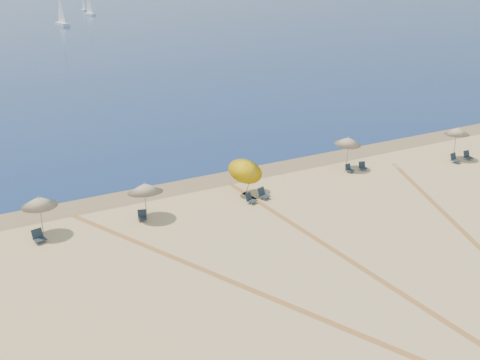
# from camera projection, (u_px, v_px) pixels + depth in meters

# --- Properties ---
(wet_sand) EXTENTS (500.00, 500.00, 0.00)m
(wet_sand) POSITION_uv_depth(u_px,v_px,m) (212.00, 180.00, 39.76)
(wet_sand) COLOR olive
(wet_sand) RESTS_ON ground
(umbrella_1) EXTENTS (1.97, 1.97, 2.33)m
(umbrella_1) POSITION_uv_depth(u_px,v_px,m) (39.00, 202.00, 30.98)
(umbrella_1) COLOR gray
(umbrella_1) RESTS_ON ground
(umbrella_2) EXTENTS (2.12, 2.16, 2.29)m
(umbrella_2) POSITION_uv_depth(u_px,v_px,m) (145.00, 188.00, 33.14)
(umbrella_2) COLOR gray
(umbrella_2) RESTS_ON ground
(umbrella_3) EXTENTS (2.29, 2.28, 2.58)m
(umbrella_3) POSITION_uv_depth(u_px,v_px,m) (246.00, 168.00, 36.71)
(umbrella_3) COLOR gray
(umbrella_3) RESTS_ON ground
(umbrella_4) EXTENTS (1.97, 2.00, 2.50)m
(umbrella_4) POSITION_uv_depth(u_px,v_px,m) (348.00, 141.00, 41.20)
(umbrella_4) COLOR gray
(umbrella_4) RESTS_ON ground
(umbrella_5) EXTENTS (1.87, 1.88, 2.58)m
(umbrella_5) POSITION_uv_depth(u_px,v_px,m) (457.00, 131.00, 43.37)
(umbrella_5) COLOR gray
(umbrella_5) RESTS_ON ground
(chair_2) EXTENTS (0.73, 0.81, 0.71)m
(chair_2) POSITION_uv_depth(u_px,v_px,m) (39.00, 237.00, 30.68)
(chair_2) COLOR black
(chair_2) RESTS_ON ground
(chair_3) EXTENTS (0.65, 0.71, 0.61)m
(chair_3) POSITION_uv_depth(u_px,v_px,m) (142.00, 216.00, 33.35)
(chair_3) COLOR black
(chair_3) RESTS_ON ground
(chair_4) EXTENTS (0.76, 0.80, 0.65)m
(chair_4) POSITION_uv_depth(u_px,v_px,m) (250.00, 199.00, 35.75)
(chair_4) COLOR black
(chair_4) RESTS_ON ground
(chair_5) EXTENTS (0.78, 0.84, 0.71)m
(chair_5) POSITION_uv_depth(u_px,v_px,m) (263.00, 194.00, 36.44)
(chair_5) COLOR black
(chair_5) RESTS_ON ground
(chair_6) EXTENTS (0.57, 0.64, 0.60)m
(chair_6) POSITION_uv_depth(u_px,v_px,m) (349.00, 169.00, 41.16)
(chair_6) COLOR black
(chair_6) RESTS_ON ground
(chair_7) EXTENTS (0.64, 0.69, 0.59)m
(chair_7) POSITION_uv_depth(u_px,v_px,m) (363.00, 166.00, 41.66)
(chair_7) COLOR black
(chair_7) RESTS_ON ground
(chair_8) EXTENTS (0.65, 0.74, 0.71)m
(chair_8) POSITION_uv_depth(u_px,v_px,m) (455.00, 159.00, 43.16)
(chair_8) COLOR black
(chair_8) RESTS_ON ground
(chair_9) EXTENTS (0.59, 0.69, 0.68)m
(chair_9) POSITION_uv_depth(u_px,v_px,m) (468.00, 156.00, 43.87)
(chair_9) COLOR black
(chair_9) RESTS_ON ground
(sailboat_0) EXTENTS (1.37, 4.42, 6.49)m
(sailboat_0) POSITION_uv_depth(u_px,v_px,m) (83.00, 5.00, 192.53)
(sailboat_0) COLOR white
(sailboat_0) RESTS_ON ocean
(sailboat_1) EXTENTS (2.35, 6.96, 10.17)m
(sailboat_1) POSITION_uv_depth(u_px,v_px,m) (61.00, 13.00, 143.21)
(sailboat_1) COLOR white
(sailboat_1) RESTS_ON ocean
(sailboat_3) EXTENTS (2.27, 5.64, 8.16)m
(sailboat_3) POSITION_uv_depth(u_px,v_px,m) (89.00, 7.00, 174.87)
(sailboat_3) COLOR white
(sailboat_3) RESTS_ON ocean
(tire_tracks) EXTENTS (50.69, 42.81, 0.00)m
(tire_tracks) POSITION_uv_depth(u_px,v_px,m) (351.00, 261.00, 28.78)
(tire_tracks) COLOR tan
(tire_tracks) RESTS_ON ground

